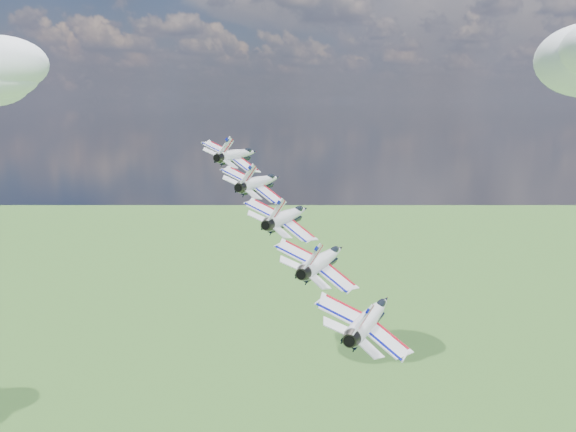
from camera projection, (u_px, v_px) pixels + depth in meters
The scene contains 5 objects.
jet_0 at pixel (238, 155), 99.25m from camera, with size 9.32×13.80×4.12m, color white, non-canonical shape.
jet_1 at pixel (260, 182), 89.54m from camera, with size 9.32×13.80×4.12m, color white, non-canonical shape.
jet_2 at pixel (288, 216), 79.84m from camera, with size 9.32×13.80×4.12m, color white, non-canonical shape.
jet_3 at pixel (324, 260), 70.13m from camera, with size 9.32×13.80×4.12m, color white, non-canonical shape.
jet_4 at pixel (370, 317), 60.42m from camera, with size 9.32×13.80×4.12m, color white, non-canonical shape.
Camera 1 is at (25.21, -54.91, 159.88)m, focal length 40.00 mm.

